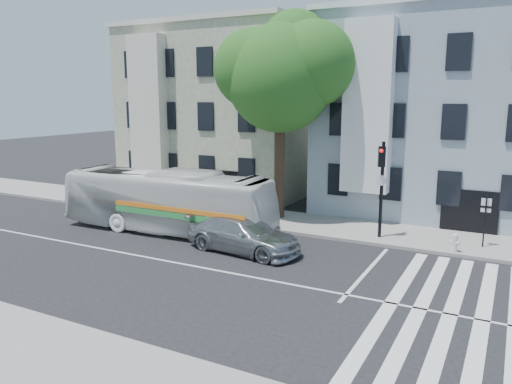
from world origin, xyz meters
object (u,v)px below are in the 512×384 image
Objects in this scene: bus at (167,201)px; traffic_signal at (382,178)px; sedan at (243,234)px; fire_hydrant at (455,242)px.

traffic_signal reaches higher than bus.
bus is 2.11× the size of sedan.
fire_hydrant is at bearing -34.37° from traffic_signal.
traffic_signal is 5.81× the size of fire_hydrant.
sedan is 8.92m from fire_hydrant.
sedan is 6.83m from traffic_signal.
sedan is 6.61× the size of fire_hydrant.
bus is at bearing -168.67° from fire_hydrant.
sedan is at bearing -160.48° from traffic_signal.
fire_hydrant is (3.36, -0.67, -2.41)m from traffic_signal.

